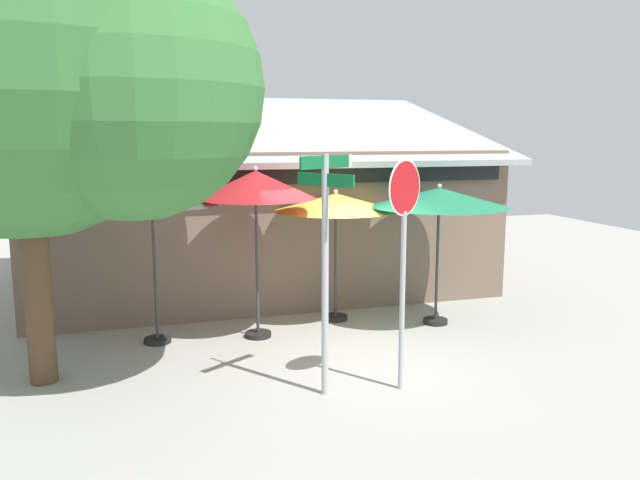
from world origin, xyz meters
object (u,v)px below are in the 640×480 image
Objects in this scene: patio_umbrella_ivory_left at (152,197)px; patio_umbrella_mustard_right at (336,203)px; stop_sign at (404,234)px; street_sign_post at (325,250)px; shade_tree at (48,61)px; patio_umbrella_crimson_center at (256,186)px; patio_umbrella_forest_green_far_right at (439,198)px.

patio_umbrella_mustard_right is at bearing 6.83° from patio_umbrella_ivory_left.
stop_sign is 3.31m from patio_umbrella_mustard_right.
street_sign_post is 1.30× the size of patio_umbrella_mustard_right.
street_sign_post is at bearing -54.67° from patio_umbrella_ivory_left.
street_sign_post is 0.46× the size of shade_tree.
street_sign_post is 1.09× the size of patio_umbrella_crimson_center.
patio_umbrella_forest_green_far_right is 6.49m from shade_tree.
patio_umbrella_crimson_center is 3.22m from patio_umbrella_forest_green_far_right.
patio_umbrella_ivory_left is (-2.99, 2.93, 0.30)m from stop_sign.
patio_umbrella_mustard_right is 5.23m from shade_tree.
stop_sign is 3.09m from patio_umbrella_crimson_center.
street_sign_post reaches higher than patio_umbrella_mustard_right.
patio_umbrella_crimson_center is 1.70m from patio_umbrella_mustard_right.
patio_umbrella_mustard_right is 0.35× the size of shade_tree.
street_sign_post is 1.04m from stop_sign.
patio_umbrella_mustard_right is at bearing 69.21° from street_sign_post.
street_sign_post is 2.70m from patio_umbrella_crimson_center.
shade_tree is at bearing -157.00° from patio_umbrella_crimson_center.
stop_sign is 1.28× the size of patio_umbrella_mustard_right.
patio_umbrella_mustard_right is at bearing 155.39° from patio_umbrella_forest_green_far_right.
shade_tree is (-4.24, 1.52, 2.18)m from stop_sign.
street_sign_post is 3.75m from patio_umbrella_forest_green_far_right.
patio_umbrella_ivory_left is 2.66m from shade_tree.
stop_sign is at bearing -125.68° from patio_umbrella_forest_green_far_right.
street_sign_post reaches higher than patio_umbrella_forest_green_far_right.
patio_umbrella_ivory_left reaches higher than patio_umbrella_forest_green_far_right.
stop_sign reaches higher than patio_umbrella_ivory_left.
patio_umbrella_mustard_right is at bearing 20.08° from patio_umbrella_crimson_center.
patio_umbrella_mustard_right is at bearing 21.99° from shade_tree.
stop_sign reaches higher than patio_umbrella_mustard_right.
shade_tree is (-4.43, -1.79, 2.13)m from patio_umbrella_mustard_right.
street_sign_post is at bearing -23.17° from shade_tree.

